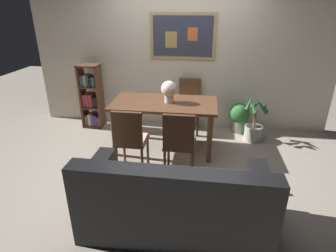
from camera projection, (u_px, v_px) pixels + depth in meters
The scene contains 11 objects.
ground_plane at pixel (168, 161), 4.01m from camera, with size 12.00×12.00×0.00m, color gray.
wall_back_with_painting at pixel (180, 54), 4.78m from camera, with size 5.20×0.14×2.60m.
dining_table at pixel (164, 109), 4.13m from camera, with size 1.55×0.83×0.76m.
dining_chair_near_right at pixel (179, 140), 3.45m from camera, with size 0.40×0.41×0.91m.
dining_chair_near_left at pixel (130, 136), 3.54m from camera, with size 0.40×0.41×0.91m.
dining_chair_far_right at pixel (189, 101), 4.84m from camera, with size 0.40×0.41×0.91m.
leather_couch at pixel (175, 203), 2.69m from camera, with size 1.80×0.84×0.84m.
bookshelf at pixel (92, 99), 4.99m from camera, with size 0.36×0.28×1.14m.
potted_ivy at pixel (239, 116), 4.83m from camera, with size 0.35×0.35×0.53m.
potted_palm at pixel (254, 125), 4.54m from camera, with size 0.39×0.40×0.79m.
flower_vase at pixel (169, 90), 4.01m from camera, with size 0.24×0.23×0.32m.
Camera 1 is at (0.49, -3.43, 2.08)m, focal length 29.64 mm.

